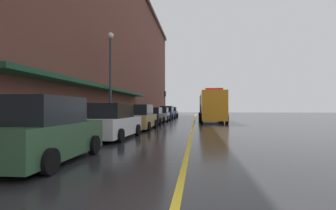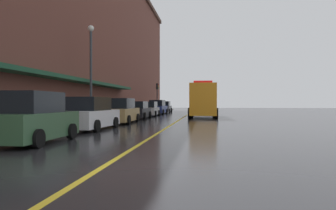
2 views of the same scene
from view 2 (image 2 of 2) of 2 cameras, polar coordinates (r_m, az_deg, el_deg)
The scene contains 18 objects.
ground_plane at distance 32.18m, azimuth 3.01°, elevation -2.22°, with size 112.00×112.00×0.00m, color #232326.
sidewalk_left at distance 33.22m, azimuth -7.72°, elevation -2.01°, with size 2.40×70.00×0.15m, color gray.
lane_center_stripe at distance 32.18m, azimuth 3.01°, elevation -2.21°, with size 0.16×70.00×0.01m, color gold.
brick_building_left at distance 35.27m, azimuth -18.27°, elevation 13.05°, with size 11.24×64.00×18.39m.
parked_car_0 at distance 12.51m, azimuth -23.74°, elevation -2.44°, with size 2.07×4.24×1.91m.
parked_car_1 at distance 17.55m, azimuth -14.22°, elevation -1.72°, with size 2.21×4.67×1.81m.
parked_car_2 at distance 22.74m, azimuth -8.85°, elevation -1.21°, with size 2.20×4.77×1.81m.
parked_car_3 at distance 28.56m, azimuth -5.69°, elevation -1.03°, with size 2.09×4.59×1.61m.
parked_car_4 at distance 34.04m, azimuth -3.57°, elevation -0.80°, with size 2.15×4.67×1.60m.
parked_car_5 at distance 40.04m, azimuth -1.93°, elevation -0.48°, with size 2.19×4.57×1.82m.
parked_car_6 at distance 45.61m, azimuth -0.74°, elevation -0.43°, with size 2.15×4.27×1.69m.
utility_truck at distance 32.02m, azimuth 6.48°, elevation 0.78°, with size 2.91×8.79×3.53m.
parking_meter_0 at distance 14.41m, azimuth -25.33°, elevation -1.36°, with size 0.14×0.18×1.33m.
parking_meter_1 at distance 15.01m, azimuth -23.87°, elevation -1.28°, with size 0.14×0.18×1.33m.
parking_meter_2 at distance 28.04m, azimuth -8.76°, elevation -0.45°, with size 0.14×0.18×1.33m.
parking_meter_3 at distance 23.15m, azimuth -12.29°, elevation -0.65°, with size 0.14×0.18×1.33m.
street_lamp_left at distance 23.13m, azimuth -14.07°, elevation 7.63°, with size 0.44×0.44×6.94m.
traffic_light_near at distance 47.50m, azimuth -2.01°, elevation 2.46°, with size 0.38×0.36×4.30m.
Camera 2 is at (2.42, -7.05, 1.51)m, focal length 32.95 mm.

